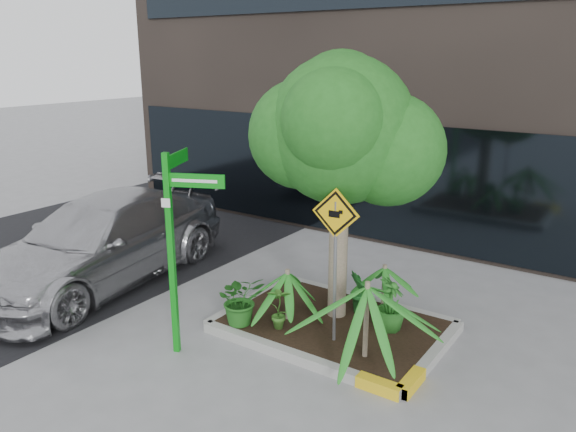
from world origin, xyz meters
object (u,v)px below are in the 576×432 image
Objects in this scene: parked_car at (103,241)px; street_sign_post at (176,232)px; tree at (342,130)px; cattle_sign at (335,240)px.

parked_car is 1.87× the size of street_sign_post.
parked_car is (-4.43, -0.94, -2.27)m from tree.
cattle_sign is at bearing -64.34° from tree.
street_sign_post is 1.28× the size of cattle_sign.
tree reaches higher than cattle_sign.
parked_car is 2.39× the size of cattle_sign.
parked_car is 3.33m from street_sign_post.
cattle_sign is (0.38, -0.79, -1.38)m from tree.
tree is 0.78× the size of parked_car.
street_sign_post is at bearing -125.73° from tree.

